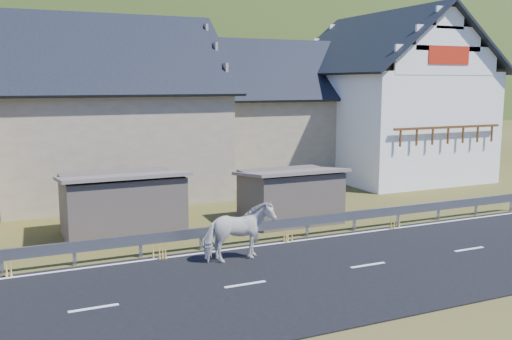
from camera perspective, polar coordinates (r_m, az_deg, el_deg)
name	(u,v)px	position (r m, az deg, el deg)	size (l,w,h in m)	color
ground	(245,286)	(15.76, -1.08, -11.51)	(160.00, 160.00, 0.00)	#404315
road	(245,285)	(15.75, -1.08, -11.44)	(60.00, 7.00, 0.04)	black
lane_markings	(245,284)	(15.74, -1.08, -11.35)	(60.00, 6.60, 0.01)	silver
guardrail	(201,233)	(18.87, -5.52, -6.32)	(28.10, 0.09, 0.75)	#93969B
shed_left	(122,206)	(20.91, -13.26, -3.51)	(4.30, 3.30, 2.40)	brown
shed_right	(290,196)	(22.58, 3.41, -2.64)	(3.80, 2.90, 2.20)	brown
house_stone_a	(105,99)	(29.01, -14.83, 6.84)	(10.80, 9.80, 8.90)	tan
house_stone_b	(272,103)	(34.01, 1.57, 6.70)	(9.80, 8.80, 8.10)	tan
house_white	(386,89)	(34.56, 12.87, 7.89)	(8.80, 10.80, 9.70)	white
mountain	(39,163)	(195.56, -20.89, 0.70)	(440.00, 280.00, 260.00)	#213C15
horse	(239,232)	(17.46, -1.72, -6.23)	(2.14, 0.97, 1.80)	silver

